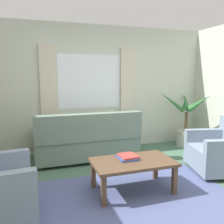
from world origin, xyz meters
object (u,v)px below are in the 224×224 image
Objects in this scene: coffee_table at (133,165)px; book_stack_on_table at (127,157)px; armchair_right at (221,151)px; potted_plant at (186,125)px; couch at (87,141)px.

coffee_table is 3.73× the size of book_stack_on_table.
potted_plant reaches higher than armchair_right.
potted_plant is (0.33, 1.43, 0.12)m from armchair_right.
armchair_right is (1.96, -1.26, -0.01)m from couch.
book_stack_on_table is at bearing 101.57° from couch.
coffee_table is at bearing -141.06° from potted_plant.
couch is at bearing -175.76° from potted_plant.
couch reaches higher than coffee_table.
coffee_table is (-1.64, -0.17, 0.03)m from armchair_right.
couch is 2.30m from potted_plant.
couch is 1.73× the size of coffee_table.
armchair_right is 3.41× the size of book_stack_on_table.
book_stack_on_table is (-0.04, 0.10, 0.08)m from coffee_table.
coffee_table is 0.88× the size of potted_plant.
book_stack_on_table is (0.27, -1.33, 0.10)m from couch.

